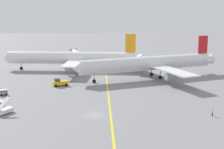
% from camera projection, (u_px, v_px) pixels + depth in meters
% --- Properties ---
extents(ground_plane, '(600.00, 600.00, 0.00)m').
position_uv_depth(ground_plane, '(95.00, 115.00, 82.96)').
color(ground_plane, gray).
extents(taxiway_stripe, '(0.99, 120.00, 0.01)m').
position_uv_depth(taxiway_stripe, '(109.00, 104.00, 92.92)').
color(taxiway_stripe, yellow).
rests_on(taxiway_stripe, ground).
extents(airliner_at_gate_left, '(60.95, 39.23, 15.96)m').
position_uv_depth(airliner_at_gate_left, '(72.00, 58.00, 143.04)').
color(airliner_at_gate_left, white).
rests_on(airliner_at_gate_left, ground).
extents(airliner_being_pushed, '(57.84, 48.95, 15.70)m').
position_uv_depth(airliner_being_pushed, '(149.00, 64.00, 126.41)').
color(airliner_being_pushed, silver).
rests_on(airliner_being_pushed, ground).
extents(pushback_tug, '(8.29, 4.24, 2.92)m').
position_uv_depth(pushback_tug, '(60.00, 82.00, 114.31)').
color(pushback_tug, gold).
rests_on(pushback_tug, ground).
extents(gse_baggage_cart_trailing, '(3.15, 2.75, 1.71)m').
position_uv_depth(gse_baggage_cart_trailing, '(3.00, 93.00, 101.82)').
color(gse_baggage_cart_trailing, gray).
rests_on(gse_baggage_cart_trailing, ground).
extents(gse_baggage_cart_near_cluster, '(2.57, 3.14, 1.71)m').
position_uv_depth(gse_baggage_cart_near_cluster, '(1.00, 104.00, 89.37)').
color(gse_baggage_cart_near_cluster, '#666B4C').
rests_on(gse_baggage_cart_near_cluster, ground).
extents(gse_stair_truck_yellow, '(3.90, 4.91, 4.06)m').
position_uv_depth(gse_stair_truck_yellow, '(5.00, 110.00, 83.57)').
color(gse_stair_truck_yellow, silver).
rests_on(gse_stair_truck_yellow, ground).
extents(ground_crew_marshaller_foreground, '(0.42, 0.41, 1.69)m').
position_uv_depth(ground_crew_marshaller_foreground, '(212.00, 113.00, 81.86)').
color(ground_crew_marshaller_foreground, black).
rests_on(ground_crew_marshaller_foreground, ground).
extents(jet_bridge, '(7.37, 16.40, 6.03)m').
position_uv_depth(jet_bridge, '(75.00, 53.00, 169.15)').
color(jet_bridge, '#B7B7BC').
rests_on(jet_bridge, ground).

